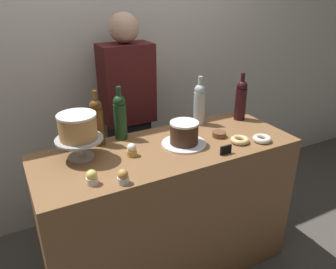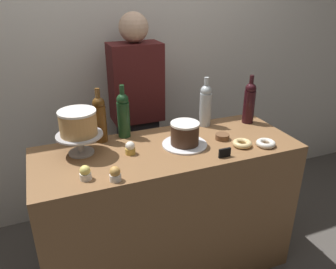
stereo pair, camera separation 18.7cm
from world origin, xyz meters
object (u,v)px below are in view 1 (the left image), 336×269
cake_stand_pedestal (80,144)px  cupcake_caramel (123,177)px  cupcake_vanilla (132,150)px  cookie_stack (219,134)px  cupcake_lemon (92,177)px  wine_bottle_clear (199,103)px  price_sign_chalkboard (226,150)px  donut_sugar (262,139)px  white_layer_cake (78,126)px  wine_bottle_dark_red (241,99)px  chocolate_round_cake (184,133)px  wine_bottle_green (120,116)px  wine_bottle_amber (97,121)px  barista_figure (129,122)px  donut_glazed (240,140)px

cake_stand_pedestal → cupcake_caramel: bearing=-72.3°
cupcake_vanilla → cookie_stack: cupcake_vanilla is taller
cake_stand_pedestal → cupcake_vanilla: size_ratio=3.41×
cupcake_lemon → cupcake_caramel: same height
wine_bottle_clear → cupcake_caramel: 0.85m
cupcake_vanilla → price_sign_chalkboard: 0.52m
cake_stand_pedestal → donut_sugar: cake_stand_pedestal is taller
white_layer_cake → wine_bottle_dark_red: (1.12, 0.05, -0.04)m
chocolate_round_cake → wine_bottle_green: bearing=139.3°
donut_sugar → cookie_stack: bearing=137.4°
cupcake_vanilla → wine_bottle_clear: bearing=20.7°
cupcake_caramel → cupcake_lemon: bearing=154.1°
wine_bottle_clear → price_sign_chalkboard: bearing=-103.6°
wine_bottle_clear → cookie_stack: bearing=-90.5°
cupcake_lemon → wine_bottle_amber: bearing=68.8°
cupcake_vanilla → cookie_stack: (0.57, -0.02, -0.02)m
chocolate_round_cake → cake_stand_pedestal: bearing=168.4°
wine_bottle_amber → cupcake_caramel: (-0.03, -0.47, -0.11)m
white_layer_cake → cupcake_lemon: bearing=-94.0°
cupcake_vanilla → donut_sugar: (0.76, -0.19, -0.02)m
chocolate_round_cake → barista_figure: bearing=99.0°
cake_stand_pedestal → wine_bottle_clear: wine_bottle_clear is taller
wine_bottle_clear → wine_bottle_green: size_ratio=1.00×
cake_stand_pedestal → wine_bottle_amber: 0.19m
white_layer_cake → wine_bottle_amber: size_ratio=0.62×
chocolate_round_cake → cupcake_lemon: bearing=-164.5°
cupcake_vanilla → donut_sugar: size_ratio=0.66×
wine_bottle_amber → donut_glazed: size_ratio=2.91×
barista_figure → wine_bottle_clear: bearing=-49.1°
white_layer_cake → cookie_stack: bearing=-8.8°
cupcake_caramel → donut_glazed: (0.77, 0.09, -0.02)m
wine_bottle_dark_red → donut_glazed: bearing=-128.4°
cookie_stack → price_sign_chalkboard: bearing=-117.1°
cupcake_lemon → cupcake_vanilla: bearing=33.0°
cake_stand_pedestal → wine_bottle_amber: (0.14, 0.12, 0.06)m
cupcake_caramel → cookie_stack: (0.71, 0.22, -0.02)m
cupcake_lemon → cupcake_vanilla: size_ratio=1.00×
white_layer_cake → chocolate_round_cake: 0.60m
wine_bottle_dark_red → cupcake_caramel: wine_bottle_dark_red is taller
donut_glazed → price_sign_chalkboard: (-0.16, -0.08, 0.01)m
white_layer_cake → chocolate_round_cake: bearing=-11.6°
white_layer_cake → donut_sugar: white_layer_cake is taller
cake_stand_pedestal → donut_glazed: (0.88, -0.25, -0.06)m
cupcake_vanilla → wine_bottle_dark_red: bearing=10.2°
donut_glazed → barista_figure: bearing=117.9°
cookie_stack → wine_bottle_dark_red: bearing=30.6°
wine_bottle_clear → price_sign_chalkboard: 0.47m
wine_bottle_green → price_sign_chalkboard: size_ratio=4.65×
cookie_stack → chocolate_round_cake: bearing=177.9°
price_sign_chalkboard → cookie_stack: bearing=62.9°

